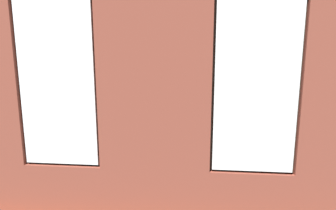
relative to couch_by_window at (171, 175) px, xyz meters
name	(u,v)px	position (x,y,z in m)	size (l,w,h in m)	color
ground_plane	(173,150)	(0.15, -2.14, -0.38)	(6.45, 6.34, 0.10)	#99663D
brick_wall_with_windows	(154,102)	(0.15, 0.65, 1.22)	(5.85, 0.30, 3.18)	brown
white_wall_right	(38,76)	(3.02, -1.94, 1.26)	(0.10, 5.34, 3.18)	silver
couch_by_window	(171,175)	(0.00, 0.00, 0.00)	(2.05, 0.87, 0.80)	black
couch_left	(277,137)	(-2.07, -2.14, 0.00)	(0.87, 1.92, 0.80)	black
coffee_table	(164,128)	(0.37, -2.42, 0.05)	(1.39, 0.74, 0.44)	tan
cup_ceramic	(181,122)	(-0.02, -2.55, 0.16)	(0.09, 0.09, 0.10)	#4C4C51
candle_jar	(145,123)	(0.78, -2.31, 0.17)	(0.08, 0.08, 0.13)	#B7333D
table_plant_small	(168,122)	(0.26, -2.31, 0.23)	(0.13, 0.13, 0.22)	gray
remote_gray	(164,125)	(0.37, -2.42, 0.12)	(0.05, 0.17, 0.02)	#59595B
remote_black	(157,124)	(0.54, -2.52, 0.12)	(0.05, 0.17, 0.02)	black
media_console	(58,135)	(2.72, -2.04, -0.08)	(1.15, 0.42, 0.49)	black
tv_flatscreen	(56,111)	(2.72, -2.04, 0.48)	(0.94, 0.20, 0.64)	black
papasan_chair	(153,109)	(0.90, -4.17, 0.12)	(1.15, 1.15, 0.71)	olive
potted_plant_by_left_couch	(247,115)	(-1.67, -3.54, 0.15)	(0.40, 0.40, 0.71)	beige
potted_plant_foreground_right	(101,97)	(2.44, -4.26, 0.41)	(0.98, 1.08, 1.35)	#9E5638
potted_plant_between_couches	(274,149)	(-1.47, -0.05, 0.43)	(0.79, 0.70, 1.30)	brown
potted_plant_near_tv	(60,132)	(2.17, -1.01, 0.31)	(0.62, 0.62, 0.96)	#47423D
potted_plant_corner_near_left	(264,99)	(-2.22, -4.31, 0.45)	(0.74, 0.74, 1.17)	gray
potted_plant_mid_room_small	(200,126)	(-0.45, -2.81, 0.00)	(0.33, 0.33, 0.48)	#47423D
potted_plant_beside_window_right	(26,140)	(2.17, 0.11, 0.50)	(0.95, 0.88, 1.42)	beige
potted_plant_corner_far_left	(333,163)	(-2.23, 0.10, 0.32)	(1.12, 0.92, 1.34)	#9E5638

